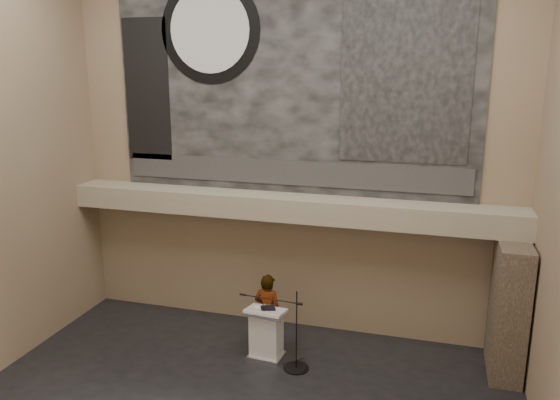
% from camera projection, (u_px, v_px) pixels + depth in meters
% --- Properties ---
extents(wall_back, '(10.00, 0.02, 8.50)m').
position_uv_depth(wall_back, '(290.00, 145.00, 11.97)').
color(wall_back, '#836C53').
rests_on(wall_back, floor).
extents(wall_front, '(10.00, 0.02, 8.50)m').
position_uv_depth(wall_front, '(38.00, 277.00, 4.51)').
color(wall_front, '#836C53').
rests_on(wall_front, floor).
extents(soffit, '(10.00, 0.80, 0.50)m').
position_uv_depth(soffit, '(285.00, 207.00, 11.90)').
color(soffit, gray).
rests_on(soffit, wall_back).
extents(sprinkler_left, '(0.04, 0.04, 0.06)m').
position_uv_depth(sprinkler_left, '(217.00, 214.00, 12.36)').
color(sprinkler_left, '#B2893D').
rests_on(sprinkler_left, soffit).
extents(sprinkler_right, '(0.04, 0.04, 0.06)m').
position_uv_depth(sprinkler_right, '(372.00, 227.00, 11.41)').
color(sprinkler_right, '#B2893D').
rests_on(sprinkler_right, soffit).
extents(banner, '(8.00, 0.05, 5.00)m').
position_uv_depth(banner, '(290.00, 78.00, 11.59)').
color(banner, black).
rests_on(banner, wall_back).
extents(banner_text_strip, '(7.76, 0.02, 0.55)m').
position_uv_depth(banner_text_strip, '(289.00, 173.00, 12.04)').
color(banner_text_strip, '#2C2C2C').
rests_on(banner_text_strip, banner).
extents(banner_clock_rim, '(2.30, 0.02, 2.30)m').
position_uv_depth(banner_clock_rim, '(210.00, 30.00, 11.80)').
color(banner_clock_rim, black).
rests_on(banner_clock_rim, banner).
extents(banner_clock_face, '(1.84, 0.02, 1.84)m').
position_uv_depth(banner_clock_face, '(209.00, 30.00, 11.78)').
color(banner_clock_face, silver).
rests_on(banner_clock_face, banner).
extents(banner_building_print, '(2.60, 0.02, 3.60)m').
position_uv_depth(banner_building_print, '(406.00, 73.00, 10.88)').
color(banner_building_print, black).
rests_on(banner_building_print, banner).
extents(banner_brick_print, '(1.10, 0.02, 3.20)m').
position_uv_depth(banner_brick_print, '(147.00, 90.00, 12.55)').
color(banner_brick_print, black).
rests_on(banner_brick_print, banner).
extents(stone_pier, '(0.60, 1.40, 2.70)m').
position_uv_depth(stone_pier, '(508.00, 309.00, 10.61)').
color(stone_pier, '#3D3126').
rests_on(stone_pier, floor).
extents(lectern, '(0.83, 0.62, 1.14)m').
position_uv_depth(lectern, '(266.00, 333.00, 11.30)').
color(lectern, silver).
rests_on(lectern, floor).
extents(binder, '(0.36, 0.33, 0.04)m').
position_uv_depth(binder, '(268.00, 308.00, 11.17)').
color(binder, black).
rests_on(binder, lectern).
extents(papers, '(0.30, 0.37, 0.00)m').
position_uv_depth(papers, '(260.00, 309.00, 11.15)').
color(papers, white).
rests_on(papers, lectern).
extents(speaker_person, '(0.67, 0.49, 1.70)m').
position_uv_depth(speaker_person, '(268.00, 312.00, 11.59)').
color(speaker_person, beige).
rests_on(speaker_person, floor).
extents(mic_stand, '(1.48, 0.52, 1.67)m').
position_uv_depth(mic_stand, '(294.00, 357.00, 10.98)').
color(mic_stand, black).
rests_on(mic_stand, floor).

